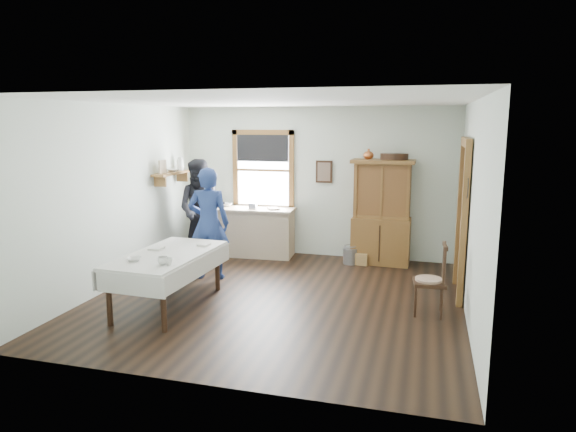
{
  "coord_description": "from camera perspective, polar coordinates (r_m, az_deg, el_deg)",
  "views": [
    {
      "loc": [
        1.96,
        -6.58,
        2.43
      ],
      "look_at": [
        0.07,
        0.3,
        1.12
      ],
      "focal_mm": 32.0,
      "sensor_mm": 36.0,
      "label": 1
    }
  ],
  "objects": [
    {
      "name": "room",
      "position": [
        6.95,
        -1.22,
        1.47
      ],
      "size": [
        5.01,
        5.01,
        2.7
      ],
      "color": "black",
      "rests_on": "ground"
    },
    {
      "name": "window",
      "position": [
        9.55,
        -2.78,
        5.61
      ],
      "size": [
        1.18,
        0.07,
        1.48
      ],
      "color": "white",
      "rests_on": "room"
    },
    {
      "name": "doorway",
      "position": [
        7.55,
        18.88,
        0.18
      ],
      "size": [
        0.09,
        1.14,
        2.22
      ],
      "color": "#4C4036",
      "rests_on": "room"
    },
    {
      "name": "wall_shelf",
      "position": [
        9.24,
        -12.72,
        4.83
      ],
      "size": [
        0.24,
        1.0,
        0.44
      ],
      "color": "brown",
      "rests_on": "room"
    },
    {
      "name": "framed_picture",
      "position": [
        9.26,
        4.02,
        4.93
      ],
      "size": [
        0.3,
        0.04,
        0.4
      ],
      "primitive_type": "cube",
      "color": "#351E12",
      "rests_on": "room"
    },
    {
      "name": "rug_beater",
      "position": [
        6.94,
        19.36,
        3.94
      ],
      "size": [
        0.01,
        0.27,
        0.27
      ],
      "primitive_type": "torus",
      "rotation": [
        0.0,
        1.57,
        0.0
      ],
      "color": "black",
      "rests_on": "room"
    },
    {
      "name": "work_counter",
      "position": [
        9.45,
        -4.02,
        -1.76
      ],
      "size": [
        1.58,
        0.67,
        0.89
      ],
      "primitive_type": "cube",
      "rotation": [
        0.0,
        0.0,
        0.06
      ],
      "color": "tan",
      "rests_on": "room"
    },
    {
      "name": "china_hutch",
      "position": [
        8.95,
        10.35,
        0.4
      ],
      "size": [
        1.07,
        0.53,
        1.8
      ],
      "primitive_type": "cube",
      "rotation": [
        0.0,
        0.0,
        -0.03
      ],
      "color": "brown",
      "rests_on": "room"
    },
    {
      "name": "dining_table",
      "position": [
        7.05,
        -13.16,
        -6.92
      ],
      "size": [
        1.04,
        1.86,
        0.73
      ],
      "primitive_type": "cube",
      "rotation": [
        0.0,
        0.0,
        -0.05
      ],
      "color": "silver",
      "rests_on": "room"
    },
    {
      "name": "spindle_chair",
      "position": [
        6.8,
        15.45,
        -6.75
      ],
      "size": [
        0.47,
        0.47,
        0.94
      ],
      "primitive_type": "cube",
      "rotation": [
        0.0,
        0.0,
        0.09
      ],
      "color": "#351E12",
      "rests_on": "room"
    },
    {
      "name": "pail",
      "position": [
        9.01,
        6.95,
        -4.42
      ],
      "size": [
        0.28,
        0.28,
        0.28
      ],
      "primitive_type": "cube",
      "rotation": [
        0.0,
        0.0,
        0.09
      ],
      "color": "gray",
      "rests_on": "room"
    },
    {
      "name": "wicker_basket",
      "position": [
        9.03,
        7.84,
        -4.62
      ],
      "size": [
        0.38,
        0.29,
        0.21
      ],
      "primitive_type": "cube",
      "rotation": [
        0.0,
        0.0,
        -0.11
      ],
      "color": "#AF7F4F",
      "rests_on": "room"
    },
    {
      "name": "woman_blue",
      "position": [
        8.08,
        -8.79,
        -1.27
      ],
      "size": [
        0.66,
        0.51,
        1.62
      ],
      "primitive_type": "imported",
      "rotation": [
        0.0,
        0.0,
        3.36
      ],
      "color": "navy",
      "rests_on": "room"
    },
    {
      "name": "figure_dark",
      "position": [
        9.21,
        -9.54,
        0.27
      ],
      "size": [
        0.9,
        0.75,
        1.66
      ],
      "primitive_type": "imported",
      "rotation": [
        0.0,
        0.0,
        0.16
      ],
      "color": "black",
      "rests_on": "room"
    },
    {
      "name": "table_cup_a",
      "position": [
        6.41,
        -13.72,
        -4.83
      ],
      "size": [
        0.16,
        0.16,
        0.1
      ],
      "primitive_type": "imported",
      "rotation": [
        0.0,
        0.0,
        0.28
      ],
      "color": "silver",
      "rests_on": "dining_table"
    },
    {
      "name": "table_cup_b",
      "position": [
        6.38,
        -13.09,
        -4.94
      ],
      "size": [
        0.11,
        0.11,
        0.09
      ],
      "primitive_type": "imported",
      "rotation": [
        0.0,
        0.0,
        -0.21
      ],
      "color": "silver",
      "rests_on": "dining_table"
    },
    {
      "name": "table_bowl",
      "position": [
        6.67,
        -16.75,
        -4.61
      ],
      "size": [
        0.25,
        0.25,
        0.05
      ],
      "primitive_type": "imported",
      "rotation": [
        0.0,
        0.0,
        0.35
      ],
      "color": "silver",
      "rests_on": "dining_table"
    },
    {
      "name": "counter_book",
      "position": [
        9.2,
        -2.21,
        0.8
      ],
      "size": [
        0.25,
        0.27,
        0.02
      ],
      "primitive_type": "imported",
      "rotation": [
        0.0,
        0.0,
        0.55
      ],
      "color": "brown",
      "rests_on": "work_counter"
    },
    {
      "name": "counter_bowl",
      "position": [
        9.61,
        -6.81,
        1.28
      ],
      "size": [
        0.26,
        0.26,
        0.06
      ],
      "primitive_type": "imported",
      "rotation": [
        0.0,
        0.0,
        0.4
      ],
      "color": "silver",
      "rests_on": "work_counter"
    },
    {
      "name": "shelf_bowl",
      "position": [
        9.25,
        -12.69,
        4.98
      ],
      "size": [
        0.22,
        0.22,
        0.05
      ],
      "primitive_type": "imported",
      "color": "silver",
      "rests_on": "wall_shelf"
    }
  ]
}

